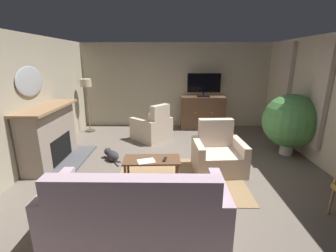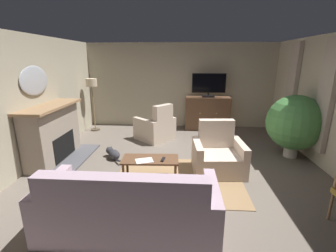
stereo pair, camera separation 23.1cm
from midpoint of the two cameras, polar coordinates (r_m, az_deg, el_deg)
ground_plane at (r=4.69m, az=3.54°, el=-11.45°), size 6.44×7.26×0.04m
wall_back at (r=7.59m, az=3.85°, el=9.70°), size 6.44×0.10×2.62m
wall_left at (r=5.17m, az=-31.30°, el=4.42°), size 0.10×7.26×2.62m
curtain_panel_near at (r=5.56m, az=34.97°, el=5.90°), size 0.10×0.44×2.20m
curtain_panel_far at (r=6.88m, az=28.69°, el=8.24°), size 0.10×0.44×2.20m
rug_central at (r=4.45m, az=4.03°, el=-12.69°), size 2.31×1.77×0.01m
fireplace at (r=5.53m, az=-24.86°, el=-1.87°), size 0.92×1.74×1.22m
wall_mirror_oval at (r=5.45m, az=-28.58°, el=9.65°), size 0.06×0.92×0.59m
tv_cabinet at (r=7.43m, az=10.37°, el=2.89°), size 1.35×0.49×1.01m
television at (r=7.23m, az=10.78°, el=9.82°), size 1.00×0.20×0.71m
coffee_table at (r=4.28m, az=-2.79°, el=-8.55°), size 1.03×0.50×0.41m
tv_remote at (r=4.20m, az=0.36°, el=-8.09°), size 0.07×0.18×0.02m
folded_newspaper at (r=4.18m, az=-4.19°, el=-8.37°), size 0.35×0.31×0.01m
sofa_floral at (r=3.15m, az=-7.10°, el=-19.52°), size 2.21×0.94×0.94m
armchair_by_fireplace at (r=4.74m, az=13.36°, el=-7.11°), size 1.00×0.89×0.98m
armchair_beside_cabinet at (r=6.41m, az=-1.93°, el=-0.52°), size 1.19×1.19×1.00m
potted_plant_on_hearth_side at (r=5.89m, az=29.39°, el=0.67°), size 1.20×1.20×1.40m
cat at (r=5.34m, az=-11.94°, el=-6.61°), size 0.47×0.55×0.24m
floor_lamp at (r=7.37m, az=-17.10°, el=8.52°), size 0.32×0.32×1.58m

